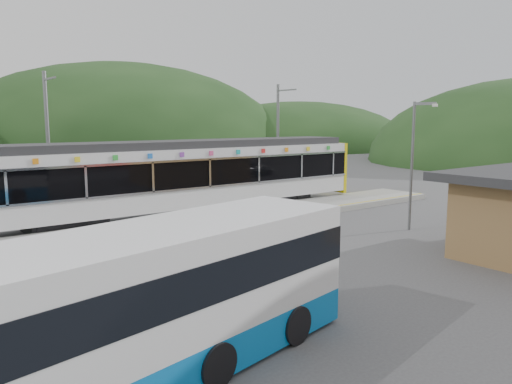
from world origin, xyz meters
TOP-DOWN VIEW (x-y plane):
  - ground at (0.00, 0.00)m, footprint 120.00×120.00m
  - hills at (6.19, 5.29)m, footprint 146.00×149.00m
  - platform at (0.00, 3.30)m, footprint 26.00×3.20m
  - yellow_line at (0.00, 2.00)m, footprint 26.00×0.10m
  - train at (-1.17, 6.00)m, footprint 20.44×3.01m
  - catenary_mast_west at (-7.00, 8.56)m, footprint 0.18×1.80m
  - catenary_mast_east at (7.00, 8.56)m, footprint 0.18×1.80m
  - bus at (-10.35, -7.98)m, footprint 10.54×4.30m
  - lamp_post at (4.84, -3.12)m, footprint 0.50×1.05m

SIDE VIEW (x-z plane):
  - ground at x=0.00m, z-range 0.00..0.00m
  - hills at x=6.19m, z-range -13.00..13.00m
  - platform at x=0.00m, z-range 0.00..0.30m
  - yellow_line at x=0.00m, z-range 0.30..0.31m
  - bus at x=-10.35m, z-range -0.05..2.75m
  - train at x=-1.17m, z-range 0.19..3.93m
  - lamp_post at x=4.84m, z-range 0.55..6.09m
  - catenary_mast_west at x=-7.00m, z-range 0.15..7.15m
  - catenary_mast_east at x=7.00m, z-range 0.15..7.15m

